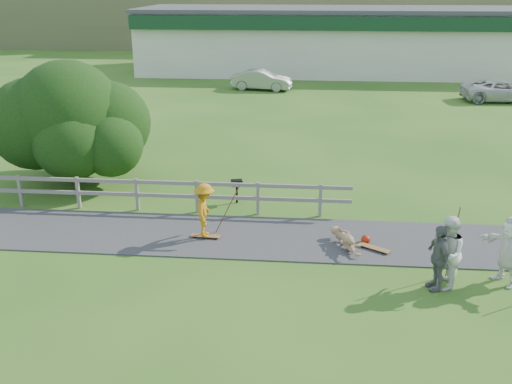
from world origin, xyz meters
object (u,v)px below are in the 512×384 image
Objects in this scene: skater_fallen at (346,239)px; spectator_d at (509,250)px; spectator_b at (438,258)px; tree at (72,140)px; skater_rider at (205,214)px; car_white at (501,91)px; spectator_a at (448,253)px; bbq at (237,191)px; car_silver at (262,80)px.

spectator_d is (3.88, -1.63, 0.63)m from skater_fallen.
tree is (-11.88, 6.89, 0.81)m from spectator_b.
spectator_d is at bearing -108.24° from skater_rider.
spectator_d is at bearing 159.54° from car_white.
spectator_a is 7.83m from bbq.
car_silver is (-8.26, 26.34, -0.22)m from spectator_d.
spectator_d reaches higher than car_white.
spectator_b is at bearing -57.69° from bbq.
spectator_d is 27.61m from car_silver.
spectator_d is (7.95, -1.90, 0.10)m from skater_rider.
spectator_b is 0.35× the size of car_white.
car_white is at bearing -91.53° from car_silver.
car_white reaches higher than skater_fallen.
spectator_b is 13.75m from tree.
skater_rider is 0.25× the size of tree.
spectator_a is at bearing -103.82° from spectator_d.
skater_rider reaches higher than bbq.
spectator_b is 0.94× the size of spectator_d.
car_white is at bearing 137.00° from spectator_d.
skater_fallen is 0.37× the size of car_silver.
bbq is at bearing -15.58° from skater_rider.
skater_fallen is 25.10m from car_silver.
car_white is (10.92, 22.09, 0.40)m from skater_fallen.
skater_fallen is 4.25m from spectator_d.
spectator_d is 0.44× the size of car_silver.
spectator_b is 7.72m from bbq.
spectator_d is 0.37× the size of car_white.
spectator_d reaches higher than skater_fallen.
skater_rider is 6.58m from spectator_b.
tree is (-13.68, 6.44, 0.75)m from spectator_d.
bbq is (-3.50, 3.25, 0.13)m from skater_fallen.
skater_rider is 24.45m from car_silver.
spectator_d is 15.14m from tree.
spectator_d is at bearing -154.38° from car_silver.
spectator_b is 25.73m from car_white.
skater_fallen is 2.99m from spectator_b.
car_white is (8.61, 24.06, -0.26)m from spectator_a.
skater_fallen is at bearing -148.20° from spectator_b.
spectator_d is (1.57, 0.35, -0.03)m from spectator_a.
tree is (-12.11, 6.79, 0.72)m from spectator_a.
tree is (-5.73, 4.54, 0.85)m from skater_rider.
skater_rider is 1.97× the size of bbq.
spectator_d reaches higher than spectator_b.
spectator_b reaches higher than skater_rider.
spectator_a is at bearing -62.49° from skater_fallen.
spectator_a is 1.10× the size of spectator_b.
spectator_a reaches higher than spectator_b.
skater_rider is 8.17m from spectator_d.
bbq is at bearing -146.89° from spectator_b.
spectator_d is at bearing -44.68° from skater_fallen.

